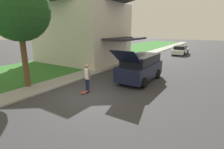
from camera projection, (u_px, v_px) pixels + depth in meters
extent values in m
plane|color=#333335|center=(89.00, 96.00, 10.44)|extent=(120.00, 120.00, 0.00)
cube|color=#2D6B28|center=(69.00, 64.00, 19.50)|extent=(10.00, 80.00, 0.08)
cube|color=gray|center=(100.00, 69.00, 17.18)|extent=(1.80, 80.00, 0.10)
cube|color=beige|center=(82.00, 34.00, 20.50)|extent=(9.30, 7.15, 6.40)
cube|color=#28282D|center=(125.00, 39.00, 17.58)|extent=(2.60, 5.00, 0.20)
cylinder|color=silver|center=(126.00, 56.00, 15.92)|extent=(0.16, 0.16, 2.70)
cylinder|color=brown|center=(25.00, 58.00, 11.40)|extent=(0.36, 0.36, 3.86)
sphere|color=#1E4C1E|center=(18.00, 10.00, 10.63)|extent=(3.85, 3.85, 3.85)
cube|color=black|center=(140.00, 70.00, 13.23)|extent=(1.94, 4.54, 1.06)
cube|color=black|center=(141.00, 59.00, 13.10)|extent=(1.79, 3.54, 0.63)
cylinder|color=black|center=(137.00, 71.00, 14.97)|extent=(0.24, 0.72, 0.72)
cylinder|color=black|center=(158.00, 74.00, 14.00)|extent=(0.24, 0.72, 0.72)
cylinder|color=black|center=(120.00, 79.00, 12.69)|extent=(0.24, 0.72, 0.72)
cylinder|color=black|center=(144.00, 83.00, 11.71)|extent=(0.24, 0.72, 0.72)
cube|color=black|center=(126.00, 57.00, 11.00)|extent=(1.71, 1.27, 0.91)
cube|color=silver|center=(180.00, 51.00, 26.73)|extent=(1.72, 4.28, 0.62)
cube|color=black|center=(180.00, 47.00, 26.50)|extent=(1.51, 2.23, 0.51)
cylinder|color=black|center=(177.00, 51.00, 28.25)|extent=(0.20, 0.64, 0.64)
cylinder|color=black|center=(188.00, 52.00, 27.38)|extent=(0.20, 0.64, 0.64)
cylinder|color=black|center=(172.00, 53.00, 26.17)|extent=(0.20, 0.64, 0.64)
cylinder|color=black|center=(184.00, 54.00, 25.30)|extent=(0.20, 0.64, 0.64)
cylinder|color=#192347|center=(87.00, 85.00, 10.99)|extent=(0.13, 0.13, 0.85)
cylinder|color=#192347|center=(89.00, 86.00, 10.91)|extent=(0.13, 0.13, 0.85)
cube|color=silver|center=(87.00, 74.00, 10.76)|extent=(0.25, 0.20, 0.65)
sphere|color=brown|center=(87.00, 66.00, 10.63)|extent=(0.24, 0.24, 0.24)
cylinder|color=brown|center=(85.00, 73.00, 10.83)|extent=(0.09, 0.09, 0.58)
cylinder|color=brown|center=(89.00, 74.00, 10.66)|extent=(0.09, 0.09, 0.58)
cube|color=#B73D23|center=(86.00, 91.00, 10.90)|extent=(0.21, 0.84, 0.02)
cylinder|color=silver|center=(88.00, 91.00, 11.18)|extent=(0.03, 0.06, 0.06)
cylinder|color=silver|center=(90.00, 91.00, 11.08)|extent=(0.03, 0.06, 0.06)
cylinder|color=silver|center=(82.00, 93.00, 10.76)|extent=(0.03, 0.06, 0.06)
cylinder|color=silver|center=(85.00, 94.00, 10.66)|extent=(0.03, 0.06, 0.06)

